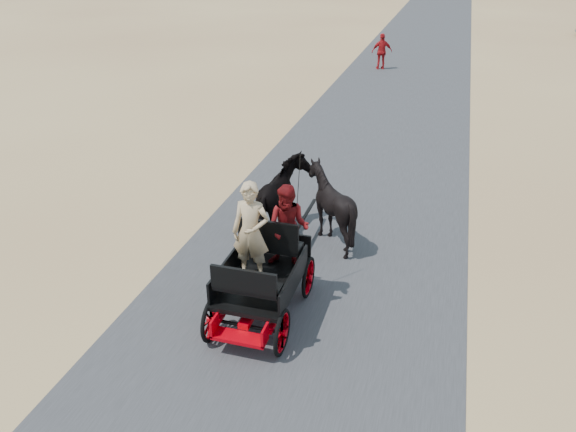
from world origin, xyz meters
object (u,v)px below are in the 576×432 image
(carriage, at_px, (263,297))
(horse_right, at_px, (330,206))
(pedestrian, at_px, (382,52))
(horse_left, at_px, (282,200))

(carriage, distance_m, horse_right, 3.09)
(carriage, height_order, pedestrian, pedestrian)
(horse_right, bearing_deg, pedestrian, -85.65)
(carriage, height_order, horse_left, horse_left)
(pedestrian, bearing_deg, carriage, 72.19)
(pedestrian, bearing_deg, horse_right, 74.32)
(carriage, bearing_deg, pedestrian, 92.21)
(horse_right, height_order, pedestrian, pedestrian)
(horse_left, distance_m, horse_right, 1.10)
(pedestrian, bearing_deg, horse_left, 70.80)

